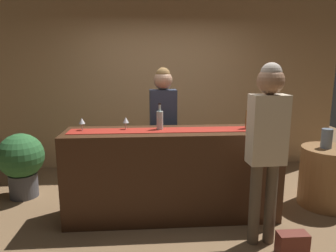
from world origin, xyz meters
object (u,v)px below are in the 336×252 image
at_px(wine_bottle_clear, 160,120).
at_px(wine_glass_near_customer, 126,120).
at_px(potted_plant_tall, 21,161).
at_px(bartender, 163,118).
at_px(round_side_table, 328,177).
at_px(handbag, 292,244).
at_px(wine_glass_mid_counter, 82,121).
at_px(customer_sipping, 267,135).
at_px(vase_on_side_table, 327,138).
at_px(wine_bottle_amber, 249,119).

distance_m(wine_bottle_clear, wine_glass_near_customer, 0.38).
bearing_deg(potted_plant_tall, bartender, -2.92).
distance_m(round_side_table, handbag, 1.37).
bearing_deg(handbag, round_side_table, 46.94).
height_order(wine_glass_near_customer, wine_glass_mid_counter, same).
relative_size(customer_sipping, round_side_table, 2.39).
relative_size(wine_glass_mid_counter, potted_plant_tall, 0.17).
distance_m(customer_sipping, vase_on_side_table, 1.34).
height_order(customer_sipping, round_side_table, customer_sipping).
xyz_separation_m(wine_glass_mid_counter, handbag, (2.04, -0.91, -1.02)).
bearing_deg(handbag, customer_sipping, 133.24).
height_order(wine_bottle_amber, potted_plant_tall, wine_bottle_amber).
bearing_deg(round_side_table, potted_plant_tall, 172.07).
relative_size(wine_glass_mid_counter, handbag, 0.51).
xyz_separation_m(bartender, vase_on_side_table, (1.97, -0.43, -0.20)).
xyz_separation_m(round_side_table, vase_on_side_table, (-0.06, 0.02, 0.49)).
height_order(customer_sipping, potted_plant_tall, customer_sipping).
height_order(bartender, customer_sipping, customer_sipping).
height_order(customer_sipping, handbag, customer_sipping).
distance_m(wine_glass_near_customer, round_side_table, 2.60).
distance_m(wine_bottle_amber, wine_glass_mid_counter, 1.87).
bearing_deg(vase_on_side_table, wine_glass_near_customer, -178.25).
xyz_separation_m(wine_bottle_amber, handbag, (0.17, -0.88, -1.03)).
bearing_deg(round_side_table, wine_bottle_clear, -177.70).
distance_m(wine_bottle_clear, potted_plant_tall, 2.01).
bearing_deg(wine_bottle_clear, bartender, 82.60).
xyz_separation_m(customer_sipping, handbag, (0.21, -0.23, -0.99)).
relative_size(wine_glass_near_customer, vase_on_side_table, 0.60).
height_order(bartender, potted_plant_tall, bartender).
distance_m(wine_glass_mid_counter, round_side_table, 3.06).
xyz_separation_m(wine_bottle_clear, potted_plant_tall, (-1.80, 0.63, -0.64)).
relative_size(wine_bottle_clear, wine_glass_near_customer, 2.10).
bearing_deg(wine_bottle_clear, potted_plant_tall, 160.77).
distance_m(round_side_table, potted_plant_tall, 3.94).
height_order(potted_plant_tall, handbag, potted_plant_tall).
xyz_separation_m(vase_on_side_table, handbag, (-0.86, -1.00, -0.75)).
relative_size(wine_glass_near_customer, potted_plant_tall, 0.17).
bearing_deg(bartender, handbag, 125.33).
height_order(wine_glass_mid_counter, round_side_table, wine_glass_mid_counter).
bearing_deg(vase_on_side_table, bartender, 167.65).
bearing_deg(round_side_table, wine_glass_near_customer, -178.67).
bearing_deg(customer_sipping, wine_glass_mid_counter, 158.09).
bearing_deg(potted_plant_tall, wine_glass_near_customer, -22.97).
distance_m(wine_bottle_clear, bartender, 0.54).
distance_m(bartender, handbag, 2.05).
bearing_deg(wine_glass_near_customer, vase_on_side_table, 1.75).
relative_size(round_side_table, vase_on_side_table, 3.08).
bearing_deg(bartender, vase_on_side_table, 165.05).
xyz_separation_m(wine_bottle_amber, wine_bottle_clear, (-1.01, 0.02, 0.00)).
distance_m(wine_glass_near_customer, handbag, 2.08).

